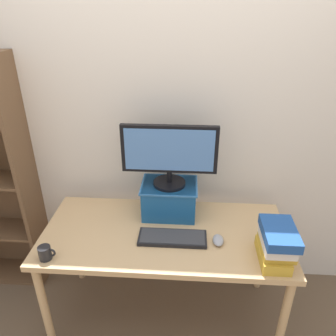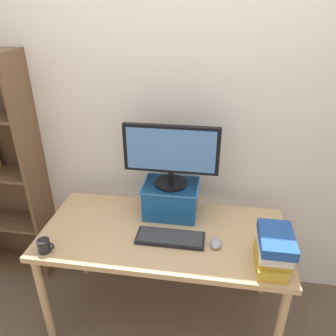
{
  "view_description": "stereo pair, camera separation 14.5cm",
  "coord_description": "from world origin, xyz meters",
  "px_view_note": "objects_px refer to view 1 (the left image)",
  "views": [
    {
      "loc": [
        0.13,
        -1.62,
        2.02
      ],
      "look_at": [
        0.01,
        0.08,
        1.14
      ],
      "focal_mm": 35.0,
      "sensor_mm": 36.0,
      "label": 1
    },
    {
      "loc": [
        0.27,
        -1.61,
        2.02
      ],
      "look_at": [
        0.01,
        0.08,
        1.14
      ],
      "focal_mm": 35.0,
      "sensor_mm": 36.0,
      "label": 2
    }
  ],
  "objects_px": {
    "book_stack": "(276,244)",
    "computer_mouse": "(218,240)",
    "desk": "(165,241)",
    "riser_box": "(169,198)",
    "computer_monitor": "(169,153)",
    "coffee_mug": "(45,253)",
    "keyboard": "(172,238)"
  },
  "relations": [
    {
      "from": "book_stack",
      "to": "coffee_mug",
      "type": "xyz_separation_m",
      "value": [
        -1.26,
        -0.08,
        -0.07
      ]
    },
    {
      "from": "desk",
      "to": "riser_box",
      "type": "relative_size",
      "value": 4.17
    },
    {
      "from": "computer_mouse",
      "to": "book_stack",
      "type": "distance_m",
      "value": 0.34
    },
    {
      "from": "computer_monitor",
      "to": "coffee_mug",
      "type": "height_order",
      "value": "computer_monitor"
    },
    {
      "from": "computer_monitor",
      "to": "coffee_mug",
      "type": "relative_size",
      "value": 6.1
    },
    {
      "from": "computer_monitor",
      "to": "keyboard",
      "type": "bearing_deg",
      "value": -82.28
    },
    {
      "from": "riser_box",
      "to": "book_stack",
      "type": "height_order",
      "value": "riser_box"
    },
    {
      "from": "computer_mouse",
      "to": "keyboard",
      "type": "bearing_deg",
      "value": 177.71
    },
    {
      "from": "desk",
      "to": "computer_mouse",
      "type": "height_order",
      "value": "computer_mouse"
    },
    {
      "from": "computer_monitor",
      "to": "computer_mouse",
      "type": "xyz_separation_m",
      "value": [
        0.31,
        -0.29,
        -0.43
      ]
    },
    {
      "from": "book_stack",
      "to": "computer_mouse",
      "type": "bearing_deg",
      "value": 157.56
    },
    {
      "from": "keyboard",
      "to": "book_stack",
      "type": "distance_m",
      "value": 0.59
    },
    {
      "from": "book_stack",
      "to": "coffee_mug",
      "type": "distance_m",
      "value": 1.27
    },
    {
      "from": "riser_box",
      "to": "coffee_mug",
      "type": "bearing_deg",
      "value": -143.31
    },
    {
      "from": "computer_mouse",
      "to": "coffee_mug",
      "type": "height_order",
      "value": "coffee_mug"
    },
    {
      "from": "riser_box",
      "to": "coffee_mug",
      "type": "relative_size",
      "value": 3.73
    },
    {
      "from": "desk",
      "to": "riser_box",
      "type": "bearing_deg",
      "value": 86.07
    },
    {
      "from": "computer_mouse",
      "to": "book_stack",
      "type": "height_order",
      "value": "book_stack"
    },
    {
      "from": "computer_monitor",
      "to": "keyboard",
      "type": "height_order",
      "value": "computer_monitor"
    },
    {
      "from": "book_stack",
      "to": "riser_box",
      "type": "bearing_deg",
      "value": 145.88
    },
    {
      "from": "desk",
      "to": "computer_mouse",
      "type": "xyz_separation_m",
      "value": [
        0.32,
        -0.08,
        0.09
      ]
    },
    {
      "from": "riser_box",
      "to": "computer_mouse",
      "type": "bearing_deg",
      "value": -43.0
    },
    {
      "from": "computer_monitor",
      "to": "coffee_mug",
      "type": "bearing_deg",
      "value": -143.39
    },
    {
      "from": "computer_mouse",
      "to": "coffee_mug",
      "type": "bearing_deg",
      "value": -168.27
    },
    {
      "from": "riser_box",
      "to": "computer_monitor",
      "type": "relative_size",
      "value": 0.61
    },
    {
      "from": "riser_box",
      "to": "computer_mouse",
      "type": "distance_m",
      "value": 0.43
    },
    {
      "from": "riser_box",
      "to": "computer_monitor",
      "type": "xyz_separation_m",
      "value": [
        -0.0,
        -0.0,
        0.33
      ]
    },
    {
      "from": "riser_box",
      "to": "desk",
      "type": "bearing_deg",
      "value": -93.93
    },
    {
      "from": "coffee_mug",
      "to": "desk",
      "type": "bearing_deg",
      "value": 23.61
    },
    {
      "from": "computer_mouse",
      "to": "desk",
      "type": "bearing_deg",
      "value": 166.1
    },
    {
      "from": "riser_box",
      "to": "computer_monitor",
      "type": "height_order",
      "value": "computer_monitor"
    },
    {
      "from": "desk",
      "to": "coffee_mug",
      "type": "bearing_deg",
      "value": -156.39
    }
  ]
}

